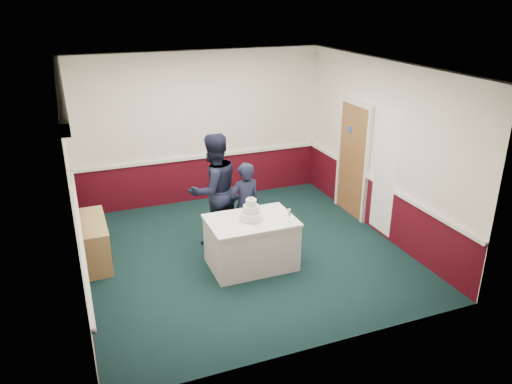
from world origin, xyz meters
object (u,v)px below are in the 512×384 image
object	(u,v)px
cake_table	(251,242)
person_woman	(245,206)
sideboard	(95,241)
wedding_cake	(251,213)
champagne_flute	(289,213)
cake_knife	(254,225)
person_man	(214,190)

from	to	relation	value
cake_table	person_woman	bearing A→B (deg)	78.68
sideboard	wedding_cake	bearing A→B (deg)	-24.23
wedding_cake	champagne_flute	xyz separation A→B (m)	(0.50, -0.28, 0.03)
cake_knife	person_woman	world-z (taller)	person_woman
cake_table	cake_knife	xyz separation A→B (m)	(-0.03, -0.20, 0.39)
person_woman	cake_knife	bearing A→B (deg)	72.37
sideboard	cake_table	xyz separation A→B (m)	(2.25, -1.01, 0.05)
wedding_cake	person_woman	world-z (taller)	person_woman
wedding_cake	person_woman	size ratio (longest dim) A/B	0.24
sideboard	wedding_cake	size ratio (longest dim) A/B	3.30
cake_table	cake_knife	bearing A→B (deg)	-98.53
cake_table	champagne_flute	bearing A→B (deg)	-29.25
cake_knife	champagne_flute	size ratio (longest dim) A/B	1.07
champagne_flute	cake_knife	bearing A→B (deg)	171.42
sideboard	cake_table	bearing A→B (deg)	-24.23
cake_knife	person_man	size ratio (longest dim) A/B	0.12
cake_table	wedding_cake	size ratio (longest dim) A/B	3.63
wedding_cake	person_woman	xyz separation A→B (m)	(0.12, 0.61, -0.16)
person_woman	wedding_cake	bearing A→B (deg)	71.69
champagne_flute	person_woman	bearing A→B (deg)	112.92
sideboard	person_man	distance (m)	2.05
cake_table	champagne_flute	xyz separation A→B (m)	(0.50, -0.28, 0.53)
cake_knife	wedding_cake	bearing A→B (deg)	57.05
champagne_flute	person_woman	size ratio (longest dim) A/B	0.14
person_man	person_woman	xyz separation A→B (m)	(0.41, -0.35, -0.21)
cake_table	person_woman	size ratio (longest dim) A/B	0.89
cake_knife	person_man	bearing A→B (deg)	78.13
cake_knife	champagne_flute	distance (m)	0.55
champagne_flute	person_man	world-z (taller)	person_man
champagne_flute	sideboard	bearing A→B (deg)	154.82
sideboard	person_man	xyz separation A→B (m)	(1.96, -0.05, 0.61)
wedding_cake	person_woman	distance (m)	0.64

